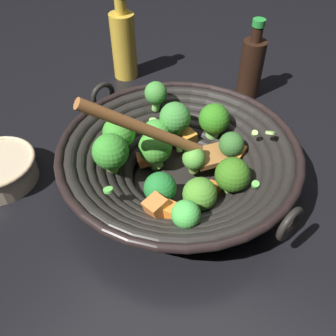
% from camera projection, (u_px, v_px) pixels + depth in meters
% --- Properties ---
extents(ground_plane, '(4.00, 4.00, 0.00)m').
position_uv_depth(ground_plane, '(178.00, 181.00, 0.66)').
color(ground_plane, black).
extents(wok, '(0.43, 0.40, 0.21)m').
position_uv_depth(wok, '(178.00, 158.00, 0.62)').
color(wok, black).
rests_on(wok, ground).
extents(soy_sauce_bottle, '(0.05, 0.05, 0.18)m').
position_uv_depth(soy_sauce_bottle, '(251.00, 66.00, 0.81)').
color(soy_sauce_bottle, black).
rests_on(soy_sauce_bottle, ground).
extents(cooking_oil_bottle, '(0.06, 0.06, 0.21)m').
position_uv_depth(cooking_oil_bottle, '(124.00, 43.00, 0.86)').
color(cooking_oil_bottle, gold).
rests_on(cooking_oil_bottle, ground).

